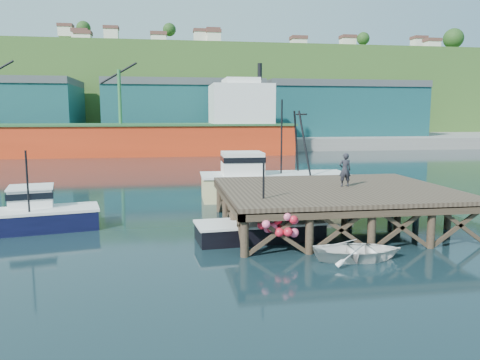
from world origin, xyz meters
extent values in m
plane|color=black|center=(0.00, 0.00, 0.00)|extent=(300.00, 300.00, 0.00)
cube|color=brown|center=(5.50, 0.00, 2.00)|extent=(12.00, 10.00, 0.25)
cube|color=#473828|center=(5.50, -4.85, 1.75)|extent=(12.00, 0.30, 0.35)
cylinder|color=#473828|center=(-0.20, -4.70, 0.80)|extent=(0.36, 0.36, 2.60)
cylinder|color=#473828|center=(-0.20, 4.70, 0.80)|extent=(0.36, 0.36, 2.60)
cylinder|color=#473828|center=(11.20, 4.70, 0.80)|extent=(0.36, 0.36, 2.60)
cube|color=gray|center=(0.00, 70.00, 1.00)|extent=(160.00, 40.00, 2.00)
cube|color=#184F4E|center=(0.00, 65.00, 6.50)|extent=(28.00, 16.00, 9.00)
cube|color=#184F4E|center=(30.00, 65.00, 6.50)|extent=(30.00, 16.00, 9.00)
cube|color=red|center=(-12.00, 48.00, 2.20)|extent=(55.00, 9.50, 4.40)
cube|color=#26592D|center=(-12.00, 48.00, 4.50)|extent=(55.50, 10.00, 0.30)
cube|color=silver|center=(8.00, 48.00, 7.50)|extent=(9.00, 9.00, 6.00)
cube|color=silver|center=(8.00, 48.00, 10.80)|extent=(5.00, 7.00, 1.20)
cylinder|color=black|center=(11.00, 48.00, 12.50)|extent=(0.70, 0.70, 2.50)
cube|color=#2D511E|center=(0.00, 100.00, 11.00)|extent=(220.00, 50.00, 22.00)
cube|color=black|center=(-10.43, 1.52, 0.52)|extent=(6.99, 3.68, 1.03)
cube|color=silver|center=(-10.43, 1.52, 1.05)|extent=(7.13, 3.76, 0.14)
cube|color=silver|center=(-10.67, 2.69, 1.55)|extent=(2.55, 2.55, 1.03)
cube|color=black|center=(-10.67, 2.69, 1.78)|extent=(2.69, 2.69, 0.34)
cylinder|color=black|center=(-10.30, 0.87, 2.63)|extent=(0.10, 0.10, 3.21)
cube|color=black|center=(0.98, -2.08, 0.42)|extent=(6.19, 2.75, 0.83)
cube|color=silver|center=(0.98, -2.08, 0.85)|extent=(6.31, 2.81, 0.11)
cube|color=silver|center=(0.88, -1.00, 1.25)|extent=(2.17, 2.17, 0.83)
cube|color=black|center=(0.88, -1.00, 1.43)|extent=(2.29, 2.29, 0.28)
cylinder|color=black|center=(1.03, -2.68, 2.31)|extent=(0.10, 0.10, 2.96)
sphere|color=#FF5D8A|center=(0.82, -4.67, 1.02)|extent=(0.39, 0.39, 0.39)
sphere|color=#FF5D8A|center=(1.65, -4.48, 1.20)|extent=(0.39, 0.39, 0.39)
sphere|color=red|center=(1.28, -4.94, 1.39)|extent=(0.39, 0.39, 0.39)
cube|color=beige|center=(4.25, 8.74, 0.85)|extent=(10.43, 3.86, 1.69)
cube|color=silver|center=(4.25, 8.74, 1.74)|extent=(10.62, 4.06, 0.14)
cube|color=silver|center=(1.91, 8.74, 2.54)|extent=(2.89, 2.71, 1.69)
cube|color=black|center=(1.91, 8.74, 2.91)|extent=(2.99, 2.81, 0.38)
cylinder|color=black|center=(4.72, 8.74, 4.23)|extent=(0.12, 0.12, 5.64)
imported|color=white|center=(4.42, -5.80, 0.38)|extent=(3.91, 2.97, 0.76)
imported|color=black|center=(6.14, 0.25, 3.03)|extent=(0.69, 0.48, 1.82)
camera|label=1|loc=(-3.39, -23.67, 6.00)|focal=35.00mm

